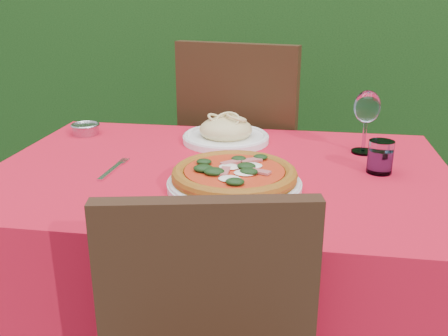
# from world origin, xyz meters

# --- Properties ---
(hedge) EXTENTS (3.20, 0.55, 1.78)m
(hedge) POSITION_xyz_m (0.00, 1.55, 0.92)
(hedge) COLOR black
(hedge) RESTS_ON ground
(dining_table) EXTENTS (1.26, 0.86, 0.75)m
(dining_table) POSITION_xyz_m (0.00, 0.00, 0.60)
(dining_table) COLOR #452E16
(dining_table) RESTS_ON ground
(chair_far) EXTENTS (0.56, 0.56, 1.04)m
(chair_far) POSITION_xyz_m (-0.00, 0.64, 0.59)
(chair_far) COLOR black
(chair_far) RESTS_ON ground
(pizza_plate) EXTENTS (0.39, 0.39, 0.06)m
(pizza_plate) POSITION_xyz_m (0.06, -0.14, 0.78)
(pizza_plate) COLOR silver
(pizza_plate) RESTS_ON dining_table
(pasta_plate) EXTENTS (0.28, 0.28, 0.08)m
(pasta_plate) POSITION_xyz_m (-0.02, 0.26, 0.78)
(pasta_plate) COLOR white
(pasta_plate) RESTS_ON dining_table
(water_glass) EXTENTS (0.07, 0.07, 0.09)m
(water_glass) POSITION_xyz_m (0.43, 0.04, 0.79)
(water_glass) COLOR white
(water_glass) RESTS_ON dining_table
(wine_glass) EXTENTS (0.08, 0.08, 0.19)m
(wine_glass) POSITION_xyz_m (0.41, 0.21, 0.88)
(wine_glass) COLOR silver
(wine_glass) RESTS_ON dining_table
(fork) EXTENTS (0.03, 0.19, 0.01)m
(fork) POSITION_xyz_m (-0.29, -0.07, 0.75)
(fork) COLOR silver
(fork) RESTS_ON dining_table
(steel_ramekin) EXTENTS (0.09, 0.09, 0.03)m
(steel_ramekin) POSITION_xyz_m (-0.51, 0.27, 0.76)
(steel_ramekin) COLOR #B1B2B9
(steel_ramekin) RESTS_ON dining_table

